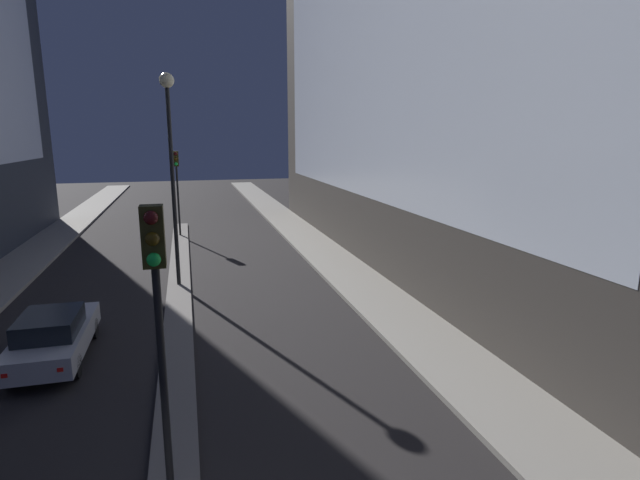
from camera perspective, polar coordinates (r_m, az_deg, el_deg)
The scene contains 6 objects.
building_right at distance 25.01m, azimuth 12.13°, elevation 20.01°, with size 6.01×35.40×19.57m.
median_strip at distance 21.31m, azimuth -15.80°, elevation -5.19°, with size 0.92×29.94×0.13m.
traffic_light_near at distance 7.73m, azimuth -18.10°, elevation -6.42°, with size 0.32×0.42×5.09m.
traffic_light_mid at distance 31.32m, azimuth -16.05°, elevation 7.21°, with size 0.32×0.42×5.09m.
street_lamp at distance 20.63m, azimuth -16.75°, elevation 11.04°, with size 0.57×0.57×8.36m.
car_left_lane at distance 15.86m, azimuth -28.16°, elevation -9.63°, with size 1.71×4.33×1.44m.
Camera 1 is at (0.49, -4.43, 6.19)m, focal length 28.00 mm.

